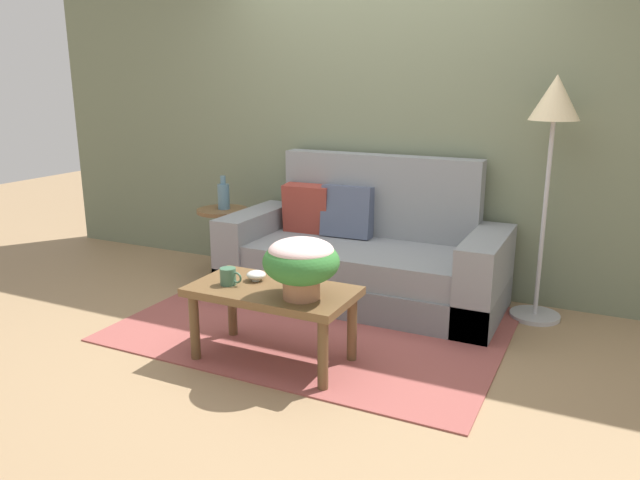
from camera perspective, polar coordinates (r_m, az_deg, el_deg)
ground_plane at (r=4.04m, az=-1.46°, el=-8.78°), size 14.00×14.00×0.00m
wall_back at (r=4.87m, az=5.55°, el=12.83°), size 6.40×0.12×2.90m
area_rug at (r=4.18m, az=-0.37°, el=-7.87°), size 2.46×1.78×0.01m
couch at (r=4.59m, az=4.00°, el=-1.71°), size 2.06×0.88×1.06m
coffee_table at (r=3.55m, az=-4.46°, el=-5.50°), size 0.95×0.51×0.45m
side_table at (r=5.10m, az=-9.02°, el=0.88°), size 0.42×0.42×0.58m
floor_lamp at (r=4.27m, az=20.91°, el=9.93°), size 0.34×0.34×1.64m
potted_plant at (r=3.29m, az=-1.77°, el=-1.97°), size 0.42×0.42×0.33m
coffee_mug at (r=3.59m, az=-8.53°, el=-3.38°), size 0.14×0.09×0.10m
snack_bowl at (r=3.65m, az=-5.98°, el=-3.28°), size 0.12×0.12×0.06m
table_vase at (r=5.03m, az=-8.99°, el=4.12°), size 0.10×0.10×0.27m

